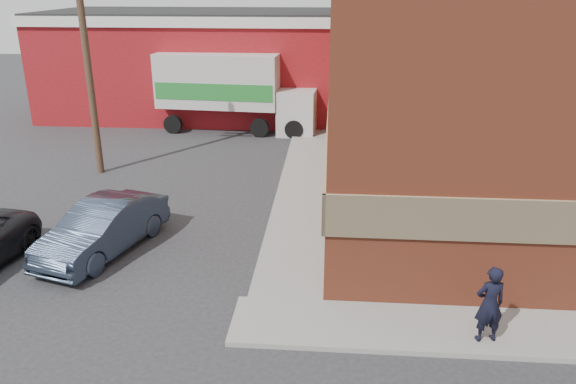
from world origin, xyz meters
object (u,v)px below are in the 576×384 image
(brick_building, at_px, (534,56))
(man, at_px, (490,304))
(warehouse, at_px, (198,62))
(sedan, at_px, (103,228))
(utility_pole, at_px, (86,50))
(box_truck, at_px, (235,87))

(brick_building, xyz_separation_m, man, (-3.60, -10.27, -3.71))
(warehouse, relative_size, sedan, 3.72)
(warehouse, distance_m, sedan, 17.90)
(brick_building, distance_m, utility_pole, 16.00)
(man, bearing_deg, warehouse, -74.89)
(box_truck, bearing_deg, brick_building, -25.84)
(warehouse, relative_size, utility_pole, 1.81)
(box_truck, bearing_deg, utility_pole, -116.75)
(man, distance_m, sedan, 10.19)
(brick_building, bearing_deg, utility_pole, 179.98)
(brick_building, relative_size, man, 10.71)
(brick_building, height_order, box_truck, brick_building)
(warehouse, xyz_separation_m, sedan, (1.34, -17.73, -2.09))
(brick_building, relative_size, box_truck, 2.30)
(brick_building, xyz_separation_m, warehouse, (-14.50, 11.00, -1.87))
(brick_building, xyz_separation_m, sedan, (-13.15, -6.72, -3.96))
(brick_building, bearing_deg, man, -109.32)
(sedan, bearing_deg, man, -3.88)
(brick_building, bearing_deg, sedan, -152.93)
(man, distance_m, box_truck, 19.08)
(brick_building, xyz_separation_m, box_truck, (-11.75, 6.94, -2.47))
(man, bearing_deg, utility_pole, -51.66)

